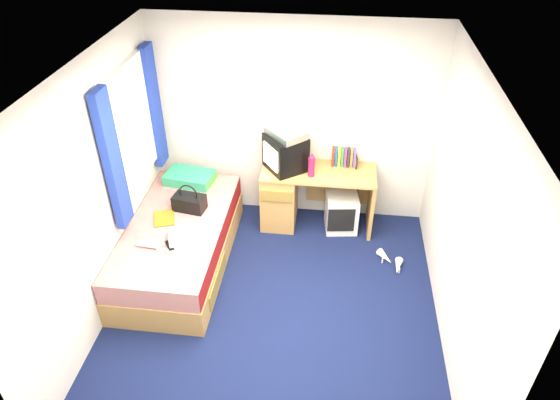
# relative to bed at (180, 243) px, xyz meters

# --- Properties ---
(ground) EXTENTS (3.40, 3.40, 0.00)m
(ground) POSITION_rel_bed_xyz_m (1.10, -0.55, -0.27)
(ground) COLOR #0C1438
(ground) RESTS_ON ground
(room_shell) EXTENTS (3.40, 3.40, 3.40)m
(room_shell) POSITION_rel_bed_xyz_m (1.10, -0.55, 1.18)
(room_shell) COLOR white
(room_shell) RESTS_ON ground
(bed) EXTENTS (1.01, 2.00, 0.54)m
(bed) POSITION_rel_bed_xyz_m (0.00, 0.00, 0.00)
(bed) COLOR tan
(bed) RESTS_ON ground
(pillow) EXTENTS (0.59, 0.42, 0.12)m
(pillow) POSITION_rel_bed_xyz_m (-0.07, 0.79, 0.33)
(pillow) COLOR teal
(pillow) RESTS_ON bed
(desk) EXTENTS (1.30, 0.55, 0.75)m
(desk) POSITION_rel_bed_xyz_m (1.16, 0.89, 0.14)
(desk) COLOR tan
(desk) RESTS_ON ground
(storage_cube) EXTENTS (0.41, 0.41, 0.45)m
(storage_cube) POSITION_rel_bed_xyz_m (1.73, 0.83, -0.04)
(storage_cube) COLOR white
(storage_cube) RESTS_ON ground
(crt_tv) EXTENTS (0.55, 0.56, 0.41)m
(crt_tv) POSITION_rel_bed_xyz_m (1.05, 0.89, 0.69)
(crt_tv) COLOR black
(crt_tv) RESTS_ON desk
(vcr) EXTENTS (0.51, 0.51, 0.08)m
(vcr) POSITION_rel_bed_xyz_m (1.05, 0.89, 0.93)
(vcr) COLOR silver
(vcr) RESTS_ON crt_tv
(book_row) EXTENTS (0.27, 0.13, 0.20)m
(book_row) POSITION_rel_bed_xyz_m (1.70, 1.05, 0.58)
(book_row) COLOR maroon
(book_row) RESTS_ON desk
(picture_frame) EXTENTS (0.04, 0.12, 0.14)m
(picture_frame) POSITION_rel_bed_xyz_m (1.85, 1.02, 0.55)
(picture_frame) COLOR #311B10
(picture_frame) RESTS_ON desk
(pink_water_bottle) EXTENTS (0.08, 0.08, 0.23)m
(pink_water_bottle) POSITION_rel_bed_xyz_m (1.35, 0.76, 0.60)
(pink_water_bottle) COLOR #C51B4B
(pink_water_bottle) RESTS_ON desk
(aerosol_can) EXTENTS (0.05, 0.05, 0.17)m
(aerosol_can) POSITION_rel_bed_xyz_m (1.35, 0.90, 0.57)
(aerosol_can) COLOR white
(aerosol_can) RESTS_ON desk
(handbag) EXTENTS (0.37, 0.24, 0.31)m
(handbag) POSITION_rel_bed_xyz_m (0.08, 0.26, 0.36)
(handbag) COLOR black
(handbag) RESTS_ON bed
(towel) EXTENTS (0.35, 0.32, 0.10)m
(towel) POSITION_rel_bed_xyz_m (0.17, -0.27, 0.32)
(towel) COLOR silver
(towel) RESTS_ON bed
(magazine) EXTENTS (0.29, 0.33, 0.01)m
(magazine) POSITION_rel_bed_xyz_m (-0.15, 0.06, 0.28)
(magazine) COLOR yellow
(magazine) RESTS_ON bed
(water_bottle) EXTENTS (0.20, 0.09, 0.07)m
(water_bottle) POSITION_rel_bed_xyz_m (-0.16, -0.41, 0.31)
(water_bottle) COLOR silver
(water_bottle) RESTS_ON bed
(colour_swatch_fan) EXTENTS (0.23, 0.10, 0.01)m
(colour_swatch_fan) POSITION_rel_bed_xyz_m (0.05, -0.46, 0.28)
(colour_swatch_fan) COLOR orange
(colour_swatch_fan) RESTS_ON bed
(remote_control) EXTENTS (0.13, 0.16, 0.02)m
(remote_control) POSITION_rel_bed_xyz_m (0.04, -0.38, 0.28)
(remote_control) COLOR black
(remote_control) RESTS_ON bed
(window_assembly) EXTENTS (0.11, 1.42, 1.40)m
(window_assembly) POSITION_rel_bed_xyz_m (-0.45, 0.35, 1.15)
(window_assembly) COLOR silver
(window_assembly) RESTS_ON room_shell
(white_heels) EXTENTS (0.29, 0.37, 0.09)m
(white_heels) POSITION_rel_bed_xyz_m (2.30, 0.23, -0.23)
(white_heels) COLOR white
(white_heels) RESTS_ON ground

